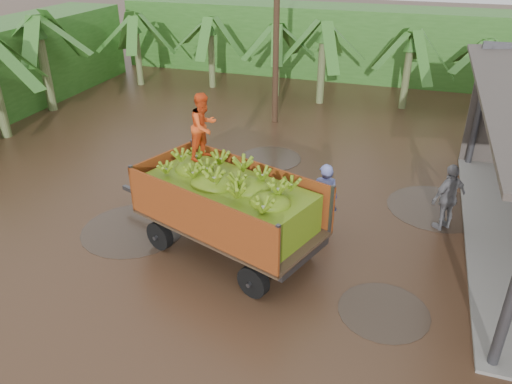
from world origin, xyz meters
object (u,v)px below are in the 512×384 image
banana_trailer (228,203)px  man_grey (449,197)px  man_blue (324,198)px  utility_pole (277,14)px

banana_trailer → man_grey: 5.86m
man_blue → man_grey: bearing=-173.0°
banana_trailer → utility_pole: size_ratio=0.74×
man_blue → man_grey: 3.29m
man_grey → utility_pole: (-6.67, 6.65, 3.35)m
banana_trailer → man_blue: 2.68m
man_grey → utility_pole: utility_pole is taller
banana_trailer → utility_pole: bearing=119.4°
utility_pole → man_blue: bearing=-65.3°
man_grey → utility_pole: size_ratio=0.22×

